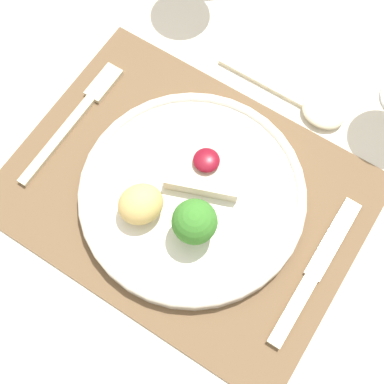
{
  "coord_description": "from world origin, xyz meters",
  "views": [
    {
      "loc": [
        0.13,
        -0.19,
        1.35
      ],
      "look_at": [
        0.01,
        -0.0,
        0.77
      ],
      "focal_mm": 50.0,
      "sensor_mm": 36.0,
      "label": 1
    }
  ],
  "objects_px": {
    "knife": "(310,280)",
    "spoon": "(312,107)",
    "dinner_plate": "(191,195)",
    "fork": "(78,114)"
  },
  "relations": [
    {
      "from": "spoon",
      "to": "dinner_plate",
      "type": "bearing_deg",
      "value": -107.82
    },
    {
      "from": "knife",
      "to": "spoon",
      "type": "distance_m",
      "value": 0.22
    },
    {
      "from": "knife",
      "to": "spoon",
      "type": "bearing_deg",
      "value": 117.27
    },
    {
      "from": "fork",
      "to": "knife",
      "type": "distance_m",
      "value": 0.35
    },
    {
      "from": "knife",
      "to": "fork",
      "type": "bearing_deg",
      "value": 175.16
    },
    {
      "from": "fork",
      "to": "knife",
      "type": "bearing_deg",
      "value": -5.0
    },
    {
      "from": "dinner_plate",
      "to": "knife",
      "type": "height_order",
      "value": "dinner_plate"
    },
    {
      "from": "dinner_plate",
      "to": "fork",
      "type": "distance_m",
      "value": 0.18
    },
    {
      "from": "dinner_plate",
      "to": "spoon",
      "type": "xyz_separation_m",
      "value": [
        0.06,
        0.19,
        -0.01
      ]
    },
    {
      "from": "knife",
      "to": "spoon",
      "type": "height_order",
      "value": "spoon"
    }
  ]
}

